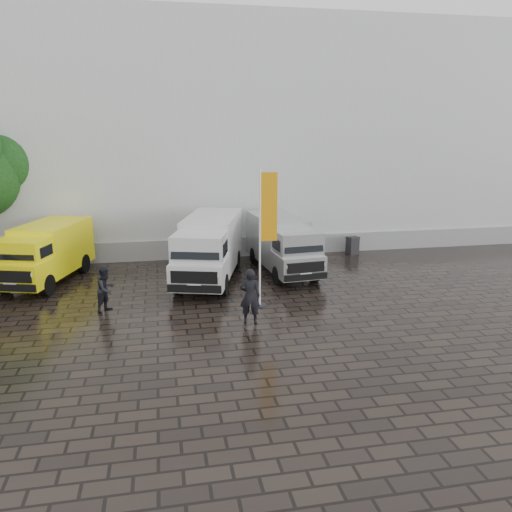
{
  "coord_description": "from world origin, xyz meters",
  "views": [
    {
      "loc": [
        -3.94,
        -16.89,
        6.41
      ],
      "look_at": [
        -0.25,
        2.2,
        1.45
      ],
      "focal_mm": 35.0,
      "sensor_mm": 36.0,
      "label": 1
    }
  ],
  "objects_px": {
    "person_front": "(250,296)",
    "person_tent": "(106,289)",
    "van_yellow": "(45,255)",
    "wheelie_bin": "(352,245)",
    "van_white": "(209,250)",
    "van_silver": "(283,246)",
    "flagpole": "(265,230)"
  },
  "relations": [
    {
      "from": "person_front",
      "to": "person_tent",
      "type": "distance_m",
      "value": 5.33
    },
    {
      "from": "van_yellow",
      "to": "person_front",
      "type": "relative_size",
      "value": 2.76
    },
    {
      "from": "person_tent",
      "to": "van_yellow",
      "type": "bearing_deg",
      "value": 71.28
    },
    {
      "from": "person_tent",
      "to": "person_front",
      "type": "bearing_deg",
      "value": -77.09
    },
    {
      "from": "wheelie_bin",
      "to": "person_front",
      "type": "relative_size",
      "value": 0.48
    },
    {
      "from": "van_white",
      "to": "van_silver",
      "type": "xyz_separation_m",
      "value": [
        3.44,
        0.7,
        -0.12
      ]
    },
    {
      "from": "person_front",
      "to": "van_yellow",
      "type": "bearing_deg",
      "value": -24.97
    },
    {
      "from": "van_white",
      "to": "van_silver",
      "type": "distance_m",
      "value": 3.51
    },
    {
      "from": "van_silver",
      "to": "flagpole",
      "type": "xyz_separation_m",
      "value": [
        -1.75,
        -4.33,
        1.65
      ]
    },
    {
      "from": "van_yellow",
      "to": "wheelie_bin",
      "type": "relative_size",
      "value": 5.71
    },
    {
      "from": "van_white",
      "to": "van_yellow",
      "type": "bearing_deg",
      "value": -172.41
    },
    {
      "from": "van_yellow",
      "to": "van_silver",
      "type": "xyz_separation_m",
      "value": [
        10.33,
        -0.33,
        0.01
      ]
    },
    {
      "from": "van_silver",
      "to": "wheelie_bin",
      "type": "height_order",
      "value": "van_silver"
    },
    {
      "from": "van_yellow",
      "to": "flagpole",
      "type": "distance_m",
      "value": 9.91
    },
    {
      "from": "van_yellow",
      "to": "person_front",
      "type": "xyz_separation_m",
      "value": [
        7.74,
        -6.27,
        -0.26
      ]
    },
    {
      "from": "van_yellow",
      "to": "person_front",
      "type": "distance_m",
      "value": 9.96
    },
    {
      "from": "van_silver",
      "to": "person_front",
      "type": "xyz_separation_m",
      "value": [
        -2.6,
        -5.94,
        -0.27
      ]
    },
    {
      "from": "wheelie_bin",
      "to": "person_tent",
      "type": "distance_m",
      "value": 13.54
    },
    {
      "from": "person_tent",
      "to": "wheelie_bin",
      "type": "bearing_deg",
      "value": -25.2
    },
    {
      "from": "van_white",
      "to": "person_front",
      "type": "distance_m",
      "value": 5.32
    },
    {
      "from": "flagpole",
      "to": "person_front",
      "type": "bearing_deg",
      "value": -117.78
    },
    {
      "from": "van_yellow",
      "to": "wheelie_bin",
      "type": "distance_m",
      "value": 14.98
    },
    {
      "from": "wheelie_bin",
      "to": "person_front",
      "type": "xyz_separation_m",
      "value": [
        -7.05,
        -8.54,
        0.5
      ]
    },
    {
      "from": "van_white",
      "to": "flagpole",
      "type": "relative_size",
      "value": 1.21
    },
    {
      "from": "person_front",
      "to": "person_tent",
      "type": "height_order",
      "value": "person_front"
    },
    {
      "from": "van_white",
      "to": "flagpole",
      "type": "bearing_deg",
      "value": -48.93
    },
    {
      "from": "van_silver",
      "to": "flagpole",
      "type": "relative_size",
      "value": 1.11
    },
    {
      "from": "van_silver",
      "to": "flagpole",
      "type": "bearing_deg",
      "value": -117.43
    },
    {
      "from": "wheelie_bin",
      "to": "person_tent",
      "type": "bearing_deg",
      "value": -164.97
    },
    {
      "from": "van_yellow",
      "to": "person_tent",
      "type": "height_order",
      "value": "van_yellow"
    },
    {
      "from": "wheelie_bin",
      "to": "person_front",
      "type": "bearing_deg",
      "value": -142.73
    },
    {
      "from": "van_silver",
      "to": "van_white",
      "type": "bearing_deg",
      "value": -173.92
    }
  ]
}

